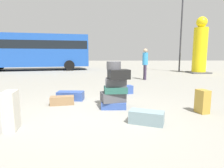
{
  "coord_description": "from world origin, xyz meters",
  "views": [
    {
      "loc": [
        0.24,
        -4.32,
        1.4
      ],
      "look_at": [
        0.49,
        1.45,
        0.51
      ],
      "focal_mm": 30.63,
      "sensor_mm": 36.0,
      "label": 1
    }
  ],
  "objects_px": {
    "suitcase_cream_foreground_near": "(11,111)",
    "suitcase_navy_white_trunk": "(71,96)",
    "lamp_post": "(182,16)",
    "suitcase_tower": "(115,88)",
    "yellow_dummy_statue": "(200,49)",
    "person_bearded_onlooker": "(145,61)",
    "suitcase_tan_upright_blue": "(202,101)",
    "suitcase_brown_behind_tower": "(62,100)",
    "parked_bus": "(32,50)",
    "suitcase_slate_right_side": "(146,117)",
    "suitcase_navy_foreground_far": "(122,90)"
  },
  "relations": [
    {
      "from": "suitcase_cream_foreground_near",
      "to": "suitcase_brown_behind_tower",
      "type": "xyz_separation_m",
      "value": [
        0.55,
        1.8,
        -0.25
      ]
    },
    {
      "from": "suitcase_brown_behind_tower",
      "to": "lamp_post",
      "type": "height_order",
      "value": "lamp_post"
    },
    {
      "from": "suitcase_slate_right_side",
      "to": "suitcase_navy_foreground_far",
      "type": "relative_size",
      "value": 0.86
    },
    {
      "from": "suitcase_brown_behind_tower",
      "to": "suitcase_tower",
      "type": "bearing_deg",
      "value": -26.06
    },
    {
      "from": "suitcase_navy_white_trunk",
      "to": "suitcase_tan_upright_blue",
      "type": "height_order",
      "value": "suitcase_tan_upright_blue"
    },
    {
      "from": "suitcase_navy_white_trunk",
      "to": "suitcase_tan_upright_blue",
      "type": "bearing_deg",
      "value": -18.42
    },
    {
      "from": "suitcase_tower",
      "to": "suitcase_brown_behind_tower",
      "type": "bearing_deg",
      "value": 164.06
    },
    {
      "from": "suitcase_navy_foreground_far",
      "to": "suitcase_tower",
      "type": "bearing_deg",
      "value": -114.76
    },
    {
      "from": "suitcase_slate_right_side",
      "to": "lamp_post",
      "type": "height_order",
      "value": "lamp_post"
    },
    {
      "from": "suitcase_slate_right_side",
      "to": "yellow_dummy_statue",
      "type": "xyz_separation_m",
      "value": [
        6.34,
        10.49,
        1.71
      ]
    },
    {
      "from": "suitcase_cream_foreground_near",
      "to": "person_bearded_onlooker",
      "type": "xyz_separation_m",
      "value": [
        4.02,
        7.06,
        0.66
      ]
    },
    {
      "from": "suitcase_navy_white_trunk",
      "to": "yellow_dummy_statue",
      "type": "bearing_deg",
      "value": 50.27
    },
    {
      "from": "suitcase_brown_behind_tower",
      "to": "suitcase_tan_upright_blue",
      "type": "bearing_deg",
      "value": -24.71
    },
    {
      "from": "suitcase_cream_foreground_near",
      "to": "lamp_post",
      "type": "height_order",
      "value": "lamp_post"
    },
    {
      "from": "yellow_dummy_statue",
      "to": "lamp_post",
      "type": "distance_m",
      "value": 2.94
    },
    {
      "from": "suitcase_tan_upright_blue",
      "to": "parked_bus",
      "type": "bearing_deg",
      "value": 111.46
    },
    {
      "from": "suitcase_cream_foreground_near",
      "to": "suitcase_navy_white_trunk",
      "type": "xyz_separation_m",
      "value": [
        0.69,
        2.34,
        -0.23
      ]
    },
    {
      "from": "suitcase_navy_foreground_far",
      "to": "suitcase_navy_white_trunk",
      "type": "xyz_separation_m",
      "value": [
        -1.67,
        -0.88,
        -0.01
      ]
    },
    {
      "from": "suitcase_tower",
      "to": "suitcase_navy_foreground_far",
      "type": "bearing_deg",
      "value": 79.26
    },
    {
      "from": "suitcase_brown_behind_tower",
      "to": "lamp_post",
      "type": "relative_size",
      "value": 0.1
    },
    {
      "from": "suitcase_cream_foreground_near",
      "to": "suitcase_navy_white_trunk",
      "type": "relative_size",
      "value": 0.92
    },
    {
      "from": "person_bearded_onlooker",
      "to": "yellow_dummy_statue",
      "type": "xyz_separation_m",
      "value": [
        4.91,
        3.64,
        0.81
      ]
    },
    {
      "from": "yellow_dummy_statue",
      "to": "parked_bus",
      "type": "distance_m",
      "value": 13.95
    },
    {
      "from": "suitcase_cream_foreground_near",
      "to": "yellow_dummy_statue",
      "type": "height_order",
      "value": "yellow_dummy_statue"
    },
    {
      "from": "lamp_post",
      "to": "suitcase_tower",
      "type": "bearing_deg",
      "value": -119.33
    },
    {
      "from": "suitcase_slate_right_side",
      "to": "parked_bus",
      "type": "distance_m",
      "value": 15.7
    },
    {
      "from": "suitcase_tower",
      "to": "person_bearded_onlooker",
      "type": "height_order",
      "value": "person_bearded_onlooker"
    },
    {
      "from": "person_bearded_onlooker",
      "to": "suitcase_brown_behind_tower",
      "type": "bearing_deg",
      "value": -35.94
    },
    {
      "from": "suitcase_tan_upright_blue",
      "to": "yellow_dummy_statue",
      "type": "height_order",
      "value": "yellow_dummy_statue"
    },
    {
      "from": "yellow_dummy_statue",
      "to": "suitcase_tower",
      "type": "bearing_deg",
      "value": -126.58
    },
    {
      "from": "suitcase_cream_foreground_near",
      "to": "person_bearded_onlooker",
      "type": "relative_size",
      "value": 0.43
    },
    {
      "from": "suitcase_slate_right_side",
      "to": "suitcase_cream_foreground_near",
      "type": "xyz_separation_m",
      "value": [
        -2.59,
        -0.21,
        0.23
      ]
    },
    {
      "from": "suitcase_cream_foreground_near",
      "to": "suitcase_navy_white_trunk",
      "type": "distance_m",
      "value": 2.45
    },
    {
      "from": "suitcase_brown_behind_tower",
      "to": "lamp_post",
      "type": "distance_m",
      "value": 13.1
    },
    {
      "from": "suitcase_tower",
      "to": "parked_bus",
      "type": "distance_m",
      "value": 14.36
    },
    {
      "from": "suitcase_navy_white_trunk",
      "to": "suitcase_brown_behind_tower",
      "type": "relative_size",
      "value": 1.22
    },
    {
      "from": "suitcase_navy_foreground_far",
      "to": "lamp_post",
      "type": "distance_m",
      "value": 11.03
    },
    {
      "from": "suitcase_tower",
      "to": "suitcase_brown_behind_tower",
      "type": "height_order",
      "value": "suitcase_tower"
    },
    {
      "from": "person_bearded_onlooker",
      "to": "parked_bus",
      "type": "bearing_deg",
      "value": -131.44
    },
    {
      "from": "person_bearded_onlooker",
      "to": "parked_bus",
      "type": "relative_size",
      "value": 0.17
    },
    {
      "from": "suitcase_tower",
      "to": "suitcase_navy_foreground_far",
      "type": "height_order",
      "value": "suitcase_tower"
    },
    {
      "from": "suitcase_slate_right_side",
      "to": "suitcase_cream_foreground_near",
      "type": "distance_m",
      "value": 2.61
    },
    {
      "from": "yellow_dummy_statue",
      "to": "lamp_post",
      "type": "xyz_separation_m",
      "value": [
        -1.06,
        1.1,
        2.51
      ]
    },
    {
      "from": "suitcase_navy_white_trunk",
      "to": "lamp_post",
      "type": "relative_size",
      "value": 0.12
    },
    {
      "from": "yellow_dummy_statue",
      "to": "suitcase_tan_upright_blue",
      "type": "bearing_deg",
      "value": -116.2
    },
    {
      "from": "suitcase_navy_foreground_far",
      "to": "suitcase_cream_foreground_near",
      "type": "xyz_separation_m",
      "value": [
        -2.36,
        -3.22,
        0.22
      ]
    },
    {
      "from": "suitcase_tan_upright_blue",
      "to": "person_bearded_onlooker",
      "type": "height_order",
      "value": "person_bearded_onlooker"
    },
    {
      "from": "suitcase_slate_right_side",
      "to": "suitcase_navy_foreground_far",
      "type": "xyz_separation_m",
      "value": [
        -0.23,
        3.01,
        0.01
      ]
    },
    {
      "from": "lamp_post",
      "to": "suitcase_slate_right_side",
      "type": "bearing_deg",
      "value": -114.47
    },
    {
      "from": "suitcase_navy_foreground_far",
      "to": "lamp_post",
      "type": "bearing_deg",
      "value": 43.3
    }
  ]
}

